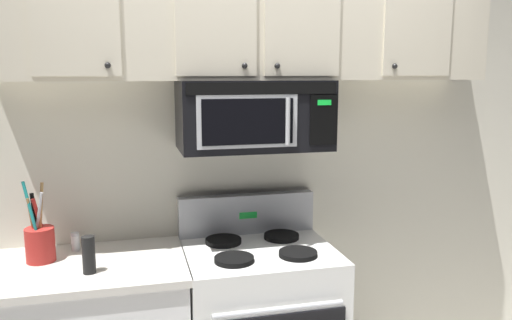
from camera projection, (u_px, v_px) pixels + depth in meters
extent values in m
cube|color=silver|center=(243.00, 151.00, 2.90)|extent=(5.20, 0.10, 2.70)
cylinder|color=#B7BABF|center=(279.00, 309.00, 2.31)|extent=(0.61, 0.03, 0.03)
cube|color=#B7BABF|center=(247.00, 214.00, 2.87)|extent=(0.76, 0.07, 0.22)
cube|color=#19D83F|center=(248.00, 215.00, 2.84)|extent=(0.10, 0.00, 0.04)
cylinder|color=black|center=(234.00, 259.00, 2.45)|extent=(0.19, 0.19, 0.02)
cylinder|color=black|center=(298.00, 254.00, 2.52)|extent=(0.19, 0.19, 0.02)
cylinder|color=black|center=(223.00, 241.00, 2.71)|extent=(0.19, 0.19, 0.02)
cylinder|color=black|center=(281.00, 236.00, 2.79)|extent=(0.19, 0.19, 0.02)
cube|color=black|center=(253.00, 115.00, 2.63)|extent=(0.76, 0.39, 0.35)
cube|color=black|center=(263.00, 88.00, 2.41)|extent=(0.73, 0.01, 0.06)
cube|color=#B7BABF|center=(248.00, 122.00, 2.42)|extent=(0.49, 0.01, 0.25)
cube|color=black|center=(248.00, 122.00, 2.42)|extent=(0.44, 0.01, 0.22)
cube|color=black|center=(324.00, 120.00, 2.51)|extent=(0.14, 0.01, 0.25)
cube|color=#19D83F|center=(324.00, 102.00, 2.49)|extent=(0.07, 0.00, 0.03)
cylinder|color=#B7BABF|center=(288.00, 121.00, 2.44)|extent=(0.02, 0.02, 0.23)
cube|color=beige|center=(252.00, 25.00, 2.58)|extent=(2.50, 0.33, 0.55)
cube|color=beige|center=(74.00, 17.00, 2.22)|extent=(0.38, 0.01, 0.51)
sphere|color=black|center=(108.00, 65.00, 2.27)|extent=(0.03, 0.03, 0.03)
cube|color=beige|center=(216.00, 20.00, 2.36)|extent=(0.38, 0.01, 0.51)
sphere|color=black|center=(245.00, 66.00, 2.42)|extent=(0.03, 0.03, 0.03)
cube|color=beige|center=(303.00, 22.00, 2.47)|extent=(0.38, 0.01, 0.51)
sphere|color=black|center=(277.00, 66.00, 2.46)|extent=(0.03, 0.03, 0.03)
cube|color=beige|center=(418.00, 25.00, 2.61)|extent=(0.38, 0.01, 0.51)
sphere|color=black|center=(395.00, 66.00, 2.60)|extent=(0.03, 0.03, 0.03)
cube|color=beige|center=(87.00, 267.00, 2.43)|extent=(0.93, 0.65, 0.03)
cylinder|color=red|center=(40.00, 245.00, 2.44)|extent=(0.13, 0.13, 0.16)
cylinder|color=olive|center=(32.00, 221.00, 2.41)|extent=(0.03, 0.06, 0.23)
cylinder|color=#A87A47|center=(41.00, 213.00, 2.43)|extent=(0.04, 0.03, 0.29)
cylinder|color=#BCBCC1|center=(38.00, 218.00, 2.42)|extent=(0.06, 0.05, 0.25)
cylinder|color=teal|center=(31.00, 214.00, 2.38)|extent=(0.07, 0.04, 0.31)
cylinder|color=red|center=(39.00, 220.00, 2.45)|extent=(0.05, 0.07, 0.22)
cylinder|color=black|center=(35.00, 218.00, 2.44)|extent=(0.04, 0.06, 0.24)
cylinder|color=white|center=(75.00, 243.00, 2.60)|extent=(0.04, 0.04, 0.08)
cylinder|color=#B7BABF|center=(75.00, 234.00, 2.59)|extent=(0.04, 0.04, 0.02)
cylinder|color=black|center=(89.00, 255.00, 2.30)|extent=(0.06, 0.06, 0.17)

